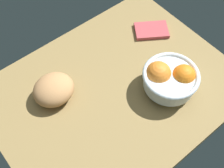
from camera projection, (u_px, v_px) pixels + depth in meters
ground_plane at (115, 91)px, 104.24cm from camera, size 82.27×63.94×3.00cm
fruit_bowl at (170, 78)px, 98.32cm from camera, size 18.81×18.81×11.21cm
bread_loaf at (54, 90)px, 98.08cm from camera, size 14.05×12.75×8.02cm
napkin_folded at (151, 30)px, 117.00cm from camera, size 15.34×14.15×1.51cm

